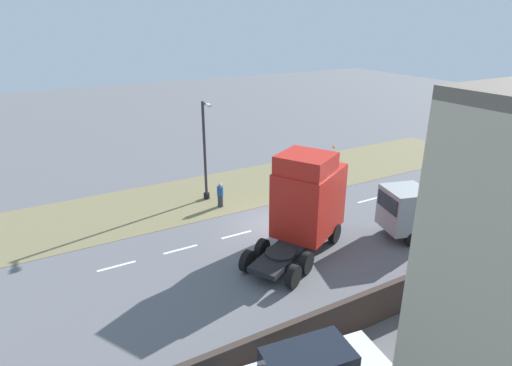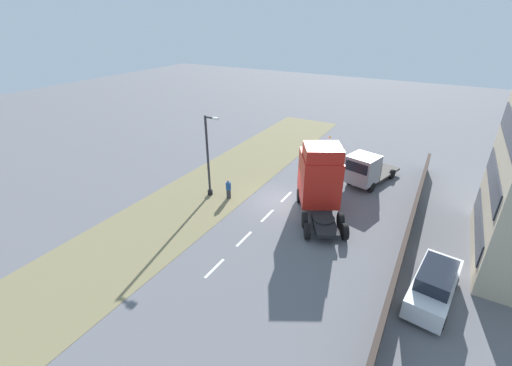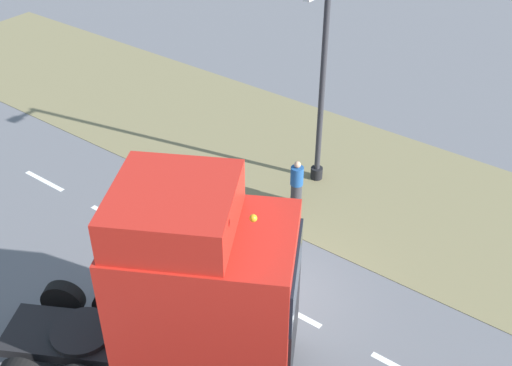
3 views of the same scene
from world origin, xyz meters
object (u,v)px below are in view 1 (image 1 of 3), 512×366
(flatbed_truck, at_px, (412,211))
(lamp_post, at_px, (205,157))
(traffic_cone_lead, at_px, (340,201))
(lorry_cab, at_px, (307,201))
(pedestrian, at_px, (220,195))

(flatbed_truck, bearing_deg, lamp_post, 52.24)
(lamp_post, bearing_deg, traffic_cone_lead, 53.41)
(lorry_cab, relative_size, flatbed_truck, 1.06)
(lorry_cab, distance_m, lamp_post, 8.30)
(pedestrian, bearing_deg, traffic_cone_lead, 61.59)
(traffic_cone_lead, bearing_deg, lorry_cab, -58.63)
(lorry_cab, height_order, lamp_post, lamp_post)
(traffic_cone_lead, bearing_deg, flatbed_truck, 6.36)
(flatbed_truck, bearing_deg, traffic_cone_lead, 22.25)
(lamp_post, relative_size, pedestrian, 4.08)
(lorry_cab, distance_m, traffic_cone_lead, 6.10)
(flatbed_truck, height_order, pedestrian, flatbed_truck)
(lamp_post, xyz_separation_m, traffic_cone_lead, (5.09, 6.85, -2.56))
(flatbed_truck, xyz_separation_m, lamp_post, (-10.07, -7.41, 1.37))
(pedestrian, bearing_deg, flatbed_truck, 39.94)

